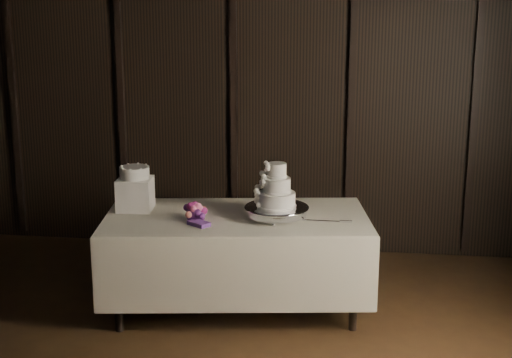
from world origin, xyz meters
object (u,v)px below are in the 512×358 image
object	(u,v)px
box_pedestal	(135,194)
small_cake	(134,173)
wedding_cake	(273,190)
cake_stand	(277,213)
bouquet	(196,213)
display_table	(237,258)

from	to	relation	value
box_pedestal	small_cake	world-z (taller)	small_cake
box_pedestal	small_cake	bearing A→B (deg)	0.00
wedding_cake	box_pedestal	world-z (taller)	wedding_cake
cake_stand	bouquet	world-z (taller)	bouquet
wedding_cake	small_cake	size ratio (longest dim) A/B	1.45
display_table	wedding_cake	xyz separation A→B (m)	(0.29, -0.05, 0.56)
display_table	box_pedestal	distance (m)	0.93
small_cake	display_table	bearing A→B (deg)	-4.05
cake_stand	box_pedestal	world-z (taller)	box_pedestal
display_table	small_cake	size ratio (longest dim) A/B	9.22
display_table	wedding_cake	bearing A→B (deg)	-18.04
wedding_cake	box_pedestal	distance (m)	1.10
display_table	box_pedestal	bearing A→B (deg)	167.37
display_table	wedding_cake	size ratio (longest dim) A/B	6.37
wedding_cake	box_pedestal	size ratio (longest dim) A/B	1.28
wedding_cake	box_pedestal	bearing A→B (deg)	158.48
cake_stand	small_cake	xyz separation A→B (m)	(-1.11, 0.09, 0.25)
display_table	cake_stand	bearing A→B (deg)	-14.77
display_table	box_pedestal	world-z (taller)	box_pedestal
small_cake	bouquet	bearing A→B (deg)	-22.99
display_table	small_cake	bearing A→B (deg)	167.37
bouquet	wedding_cake	bearing A→B (deg)	11.98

